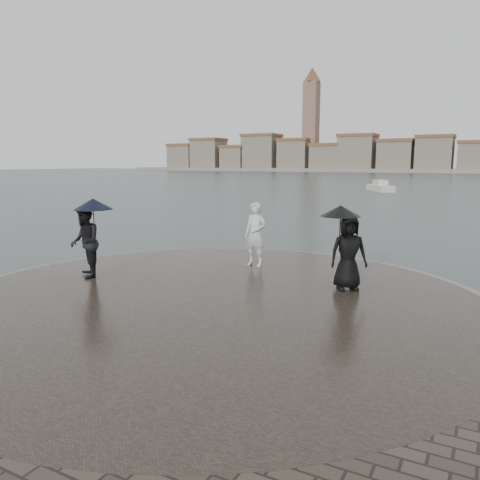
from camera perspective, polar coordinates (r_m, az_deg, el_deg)
The scene contains 8 objects.
ground at distance 7.94m, azimuth -17.27°, elevation -15.51°, with size 400.00×400.00×0.00m, color #2B3835.
kerb_ring at distance 10.44m, azimuth -3.41°, elevation -8.04°, with size 12.50×12.50×0.32m, color gray.
quay_tip at distance 10.44m, azimuth -3.41°, elevation -7.93°, with size 11.90×11.90×0.36m, color #2D261E.
statue at distance 13.32m, azimuth 1.89°, elevation 0.71°, with size 0.67×0.44×1.82m, color white.
visitor_left at distance 12.53m, azimuth -18.21°, elevation 0.63°, with size 1.32×1.16×2.04m.
visitor_right at distance 11.10m, azimuth 12.87°, elevation -0.39°, with size 1.23×1.04×1.95m.
far_skyline at distance 166.09m, azimuth 24.62°, elevation 9.39°, with size 260.00×20.00×37.00m.
boats at distance 51.37m, azimuth 22.77°, elevation 5.45°, with size 16.52×14.85×1.50m.
Camera 1 is at (5.25, -4.97, 3.29)m, focal length 35.00 mm.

